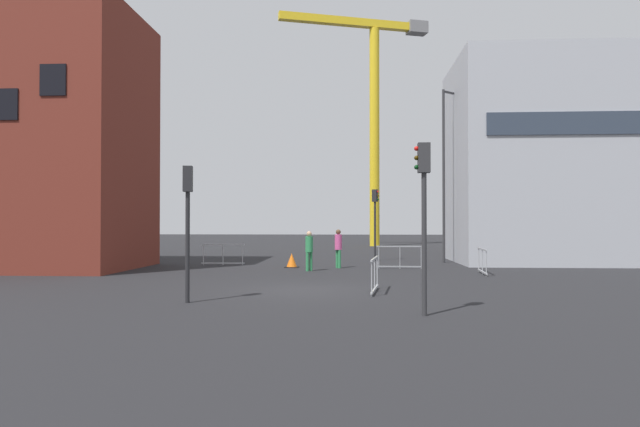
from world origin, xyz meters
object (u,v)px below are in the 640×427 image
(traffic_light_verge, at_px, (188,210))
(traffic_cone_by_barrier, at_px, (292,261))
(traffic_light_island, at_px, (424,200))
(pedestrian_waiting, at_px, (309,248))
(traffic_light_far, at_px, (375,213))
(construction_crane, at_px, (372,97))
(pedestrian_walking, at_px, (338,245))
(streetlamp_tall, at_px, (446,163))

(traffic_light_verge, xyz_separation_m, traffic_cone_by_barrier, (1.52, 11.92, -2.20))
(traffic_light_island, xyz_separation_m, pedestrian_waiting, (-3.64, 11.73, -1.68))
(traffic_light_far, relative_size, pedestrian_waiting, 2.27)
(construction_crane, xyz_separation_m, traffic_cone_by_barrier, (-4.75, -24.24, -13.37))
(traffic_light_verge, relative_size, pedestrian_waiting, 2.08)
(traffic_cone_by_barrier, bearing_deg, construction_crane, 78.92)
(traffic_light_island, distance_m, pedestrian_walking, 13.71)
(construction_crane, bearing_deg, traffic_light_far, -91.55)
(traffic_light_verge, relative_size, traffic_light_island, 0.92)
(traffic_light_far, distance_m, traffic_cone_by_barrier, 6.87)
(streetlamp_tall, xyz_separation_m, pedestrian_walking, (-5.76, -3.99, -4.33))
(traffic_light_verge, distance_m, pedestrian_walking, 12.35)
(traffic_light_island, bearing_deg, traffic_light_far, 91.30)
(traffic_light_verge, bearing_deg, streetlamp_tall, 58.60)
(construction_crane, height_order, traffic_light_island, construction_crane)
(construction_crane, relative_size, pedestrian_waiting, 11.74)
(construction_crane, bearing_deg, traffic_light_verge, -99.84)
(construction_crane, distance_m, pedestrian_waiting, 29.31)
(traffic_cone_by_barrier, bearing_deg, traffic_light_island, -71.24)
(construction_crane, height_order, traffic_cone_by_barrier, construction_crane)
(traffic_light_far, bearing_deg, traffic_light_island, -88.70)
(traffic_light_verge, height_order, traffic_light_island, traffic_light_island)
(streetlamp_tall, distance_m, pedestrian_walking, 8.24)
(pedestrian_walking, distance_m, pedestrian_waiting, 2.10)
(streetlamp_tall, height_order, traffic_cone_by_barrier, streetlamp_tall)
(pedestrian_walking, bearing_deg, traffic_cone_by_barrier, 173.56)
(traffic_light_far, relative_size, pedestrian_walking, 2.20)
(traffic_light_island, height_order, pedestrian_waiting, traffic_light_island)
(traffic_light_verge, distance_m, traffic_cone_by_barrier, 12.22)
(construction_crane, distance_m, traffic_light_far, 22.29)
(construction_crane, height_order, traffic_light_verge, construction_crane)
(traffic_cone_by_barrier, bearing_deg, pedestrian_waiting, -62.51)
(traffic_light_far, xyz_separation_m, traffic_cone_by_barrier, (-4.22, -4.86, -2.39))
(traffic_light_island, bearing_deg, construction_crane, 89.84)
(traffic_light_far, bearing_deg, traffic_cone_by_barrier, -131.00)
(traffic_light_island, xyz_separation_m, pedestrian_walking, (-2.37, 13.40, -1.64))
(streetlamp_tall, relative_size, pedestrian_walking, 5.10)
(streetlamp_tall, bearing_deg, construction_crane, 99.09)
(construction_crane, bearing_deg, pedestrian_waiting, -98.14)
(streetlamp_tall, xyz_separation_m, traffic_cone_by_barrier, (-8.03, -3.73, -5.09))
(streetlamp_tall, xyz_separation_m, traffic_light_island, (-3.39, -17.39, -2.70))
(traffic_light_island, distance_m, pedestrian_waiting, 12.40)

